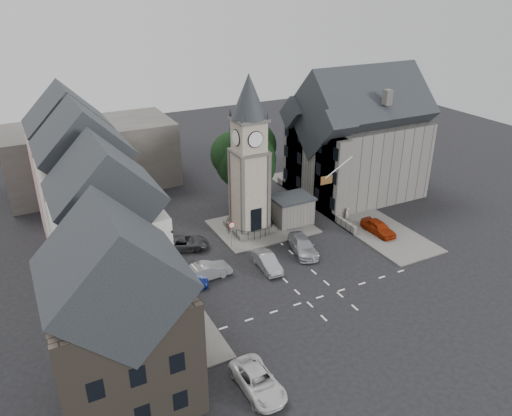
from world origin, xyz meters
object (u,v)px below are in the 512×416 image
stone_shelter (292,210)px  car_west_blue (185,282)px  car_east_red (378,227)px  clock_tower (249,157)px  pedestrian (347,214)px

stone_shelter → car_west_blue: (-14.49, -6.65, -0.88)m
stone_shelter → car_east_red: bearing=-43.1°
clock_tower → car_east_red: size_ratio=3.85×
car_east_red → pedestrian: size_ratio=2.62×
car_west_blue → clock_tower: bearing=-38.9°
clock_tower → stone_shelter: (4.80, -0.49, -6.57)m
stone_shelter → clock_tower: bearing=174.2°
stone_shelter → car_east_red: size_ratio=1.02×
car_east_red → pedestrian: pedestrian is taller
car_west_blue → car_east_red: car_east_red is taller
pedestrian → stone_shelter: bearing=-53.1°
clock_tower → car_west_blue: (-9.69, -7.14, -7.45)m
stone_shelter → pedestrian: size_ratio=2.66×
car_west_blue → car_east_red: size_ratio=0.93×
clock_tower → pedestrian: size_ratio=10.06×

